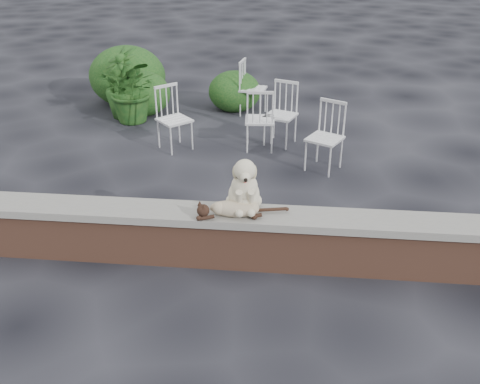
# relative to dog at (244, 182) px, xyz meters

# --- Properties ---
(ground) EXTENTS (60.00, 60.00, 0.00)m
(ground) POSITION_rel_dog_xyz_m (0.15, -0.08, -0.87)
(ground) COLOR black
(ground) RESTS_ON ground
(brick_wall) EXTENTS (6.00, 0.30, 0.50)m
(brick_wall) POSITION_rel_dog_xyz_m (0.15, -0.08, -0.62)
(brick_wall) COLOR brown
(brick_wall) RESTS_ON ground
(capstone) EXTENTS (6.20, 0.40, 0.08)m
(capstone) POSITION_rel_dog_xyz_m (0.15, -0.08, -0.33)
(capstone) COLOR slate
(capstone) RESTS_ON brick_wall
(dog) EXTENTS (0.45, 0.55, 0.58)m
(dog) POSITION_rel_dog_xyz_m (0.00, 0.00, 0.00)
(dog) COLOR beige
(dog) RESTS_ON capstone
(cat) EXTENTS (1.07, 0.40, 0.18)m
(cat) POSITION_rel_dog_xyz_m (-0.08, -0.15, -0.20)
(cat) COLOR tan
(cat) RESTS_ON capstone
(chair_e) EXTENTS (0.65, 0.65, 0.94)m
(chair_e) POSITION_rel_dog_xyz_m (-0.25, 4.44, -0.40)
(chair_e) COLOR white
(chair_e) RESTS_ON ground
(chair_a) EXTENTS (0.79, 0.79, 0.94)m
(chair_a) POSITION_rel_dog_xyz_m (-1.28, 2.77, -0.40)
(chair_a) COLOR white
(chair_a) RESTS_ON ground
(chair_d) EXTENTS (0.76, 0.76, 0.94)m
(chair_d) POSITION_rel_dog_xyz_m (0.89, 2.24, -0.40)
(chair_d) COLOR white
(chair_d) RESTS_ON ground
(chair_c) EXTENTS (0.60, 0.60, 0.94)m
(chair_c) POSITION_rel_dog_xyz_m (-0.03, 2.90, -0.40)
(chair_c) COLOR white
(chair_c) RESTS_ON ground
(chair_b) EXTENTS (0.72, 0.72, 0.94)m
(chair_b) POSITION_rel_dog_xyz_m (0.26, 3.11, -0.40)
(chair_b) COLOR white
(chair_b) RESTS_ON ground
(potted_plant_a) EXTENTS (1.07, 0.95, 1.10)m
(potted_plant_a) POSITION_rel_dog_xyz_m (-2.20, 3.87, -0.32)
(potted_plant_a) COLOR #113D16
(potted_plant_a) RESTS_ON ground
(potted_plant_b) EXTENTS (0.94, 0.94, 1.19)m
(potted_plant_b) POSITION_rel_dog_xyz_m (-2.41, 4.08, -0.27)
(potted_plant_b) COLOR #113D16
(potted_plant_b) RESTS_ON ground
(shrubbery) EXTENTS (3.16, 1.66, 1.10)m
(shrubbery) POSITION_rel_dog_xyz_m (-2.15, 4.71, -0.44)
(shrubbery) COLOR #113D16
(shrubbery) RESTS_ON ground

